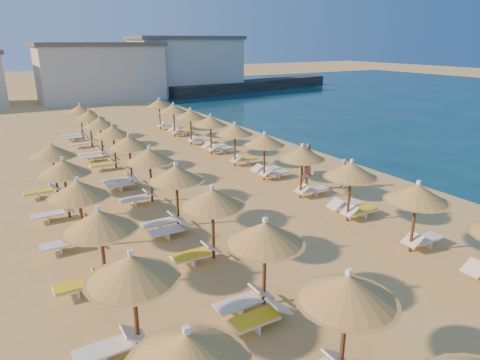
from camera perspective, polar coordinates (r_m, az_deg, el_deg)
ground at (r=17.61m, az=6.89°, el=-7.51°), size 220.00×220.00×0.00m
jetty at (r=68.81m, az=1.84°, el=12.50°), size 30.19×9.91×1.50m
hotel_blocks at (r=60.92m, az=-19.13°, el=13.59°), size 47.03×10.32×8.10m
parasol_row_east at (r=22.38m, az=5.66°, el=4.42°), size 2.37×38.88×2.82m
parasol_row_west at (r=19.36m, az=-10.39°, el=2.00°), size 2.37×38.88×2.82m
parasol_row_inland at (r=15.36m, az=-19.62°, el=-3.11°), size 2.37×18.97×2.82m
loungers at (r=20.20m, az=-3.75°, el=-2.89°), size 13.66×37.15×0.66m
beachgoer_a at (r=23.37m, az=13.55°, el=0.82°), size 0.57×0.70×1.64m
beachgoer_c at (r=25.38m, az=8.99°, el=2.78°), size 0.97×1.18×1.89m
beachgoer_b at (r=22.63m, az=8.73°, el=0.74°), size 1.09×1.07×1.78m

